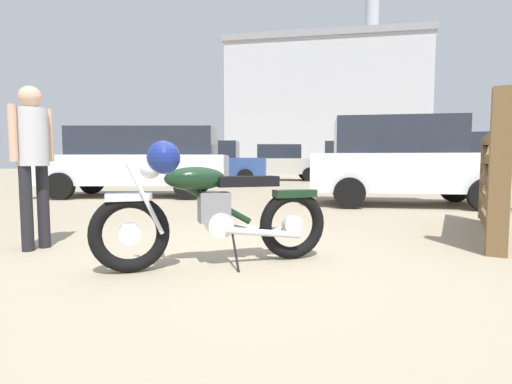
{
  "coord_description": "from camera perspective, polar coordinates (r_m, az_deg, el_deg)",
  "views": [
    {
      "loc": [
        0.55,
        -3.55,
        0.91
      ],
      "look_at": [
        0.05,
        1.01,
        0.55
      ],
      "focal_mm": 27.52,
      "sensor_mm": 36.0,
      "label": 1
    }
  ],
  "objects": [
    {
      "name": "bystander",
      "position": [
        4.59,
        -29.74,
        5.3
      ],
      "size": [
        0.3,
        0.44,
        1.66
      ],
      "rotation": [
        0.0,
        0.0,
        2.78
      ],
      "color": "black",
      "rests_on": "ground_plane"
    },
    {
      "name": "pale_sedan_back",
      "position": [
        18.58,
        3.27,
        4.29
      ],
      "size": [
        4.35,
        2.24,
        1.67
      ],
      "rotation": [
        0.0,
        0.0,
        0.1
      ],
      "color": "black",
      "rests_on": "ground_plane"
    },
    {
      "name": "vintage_motorcycle",
      "position": [
        3.38,
        -6.58,
        -2.59
      ],
      "size": [
        1.93,
        1.08,
        1.07
      ],
      "rotation": [
        0.0,
        0.0,
        3.57
      ],
      "color": "black",
      "rests_on": "ground_plane"
    },
    {
      "name": "industrial_building",
      "position": [
        35.06,
        10.0,
        11.7
      ],
      "size": [
        16.16,
        11.76,
        21.14
      ],
      "rotation": [
        0.0,
        0.0,
        -0.07
      ],
      "color": "#B2B2B7",
      "rests_on": "ground_plane"
    },
    {
      "name": "ground_plane",
      "position": [
        3.71,
        -2.5,
        -9.68
      ],
      "size": [
        80.0,
        80.0,
        0.0
      ],
      "primitive_type": "plane",
      "color": "gray"
    },
    {
      "name": "red_hatchback_near",
      "position": [
        15.44,
        -6.37,
        4.22
      ],
      "size": [
        4.3,
        2.13,
        1.67
      ],
      "rotation": [
        0.0,
        0.0,
        3.21
      ],
      "color": "black",
      "rests_on": "ground_plane"
    },
    {
      "name": "blue_hatchback_right",
      "position": [
        17.17,
        16.71,
        4.44
      ],
      "size": [
        4.93,
        2.56,
        1.74
      ],
      "rotation": [
        0.0,
        0.0,
        -0.17
      ],
      "color": "black",
      "rests_on": "ground_plane"
    },
    {
      "name": "dark_sedan_left",
      "position": [
        10.5,
        -16.62,
        4.51
      ],
      "size": [
        4.86,
        2.35,
        1.74
      ],
      "rotation": [
        0.0,
        0.0,
        3.25
      ],
      "color": "black",
      "rests_on": "ground_plane"
    },
    {
      "name": "timber_gate",
      "position": [
        5.31,
        31.0,
        1.66
      ],
      "size": [
        1.01,
        2.42,
        1.6
      ],
      "rotation": [
        0.0,
        0.0,
        1.21
      ],
      "color": "brown",
      "rests_on": "ground_plane"
    },
    {
      "name": "silver_sedan_mid",
      "position": [
        8.63,
        20.52,
        4.29
      ],
      "size": [
        3.98,
        1.98,
        1.78
      ],
      "rotation": [
        0.0,
        0.0,
        -0.05
      ],
      "color": "black",
      "rests_on": "ground_plane"
    }
  ]
}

